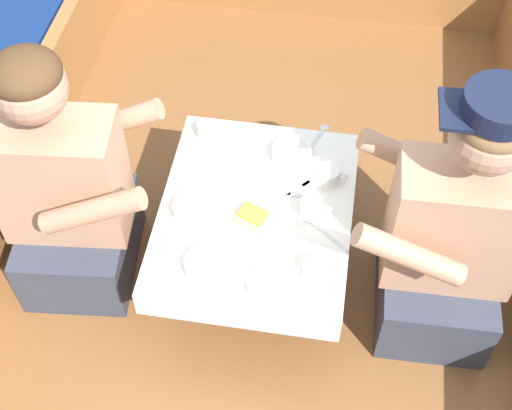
% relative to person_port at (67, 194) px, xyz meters
% --- Properties ---
extents(ground_plane, '(60.00, 60.00, 0.00)m').
position_rel_person_port_xyz_m(ground_plane, '(0.61, -0.03, -0.70)').
color(ground_plane, navy).
extents(boat_deck, '(1.96, 3.35, 0.30)m').
position_rel_person_port_xyz_m(boat_deck, '(0.61, -0.03, -0.55)').
color(boat_deck, brown).
rests_on(boat_deck, ground_plane).
extents(cockpit_table, '(0.62, 0.76, 0.37)m').
position_rel_person_port_xyz_m(cockpit_table, '(0.61, 0.06, -0.07)').
color(cockpit_table, '#B2B2B7').
rests_on(cockpit_table, boat_deck).
extents(person_port, '(0.55, 0.48, 0.98)m').
position_rel_person_port_xyz_m(person_port, '(0.00, 0.00, 0.00)').
color(person_port, '#333847').
rests_on(person_port, boat_deck).
extents(person_starboard, '(0.53, 0.45, 1.01)m').
position_rel_person_port_xyz_m(person_starboard, '(1.22, 0.01, 0.01)').
color(person_starboard, '#333847').
rests_on(person_starboard, boat_deck).
extents(plate_sandwich, '(0.21, 0.21, 0.01)m').
position_rel_person_port_xyz_m(plate_sandwich, '(0.61, 0.00, -0.03)').
color(plate_sandwich, white).
rests_on(plate_sandwich, cockpit_table).
extents(plate_bread, '(0.19, 0.19, 0.01)m').
position_rel_person_port_xyz_m(plate_bread, '(0.49, 0.25, -0.03)').
color(plate_bread, white).
rests_on(plate_bread, cockpit_table).
extents(sandwich, '(0.12, 0.11, 0.05)m').
position_rel_person_port_xyz_m(sandwich, '(0.61, 0.00, -0.00)').
color(sandwich, '#E0BC7F').
rests_on(sandwich, plate_sandwich).
extents(bowl_port_near, '(0.14, 0.14, 0.04)m').
position_rel_person_port_xyz_m(bowl_port_near, '(0.50, -0.19, -0.01)').
color(bowl_port_near, white).
rests_on(bowl_port_near, cockpit_table).
extents(bowl_starboard_near, '(0.11, 0.11, 0.04)m').
position_rel_person_port_xyz_m(bowl_starboard_near, '(0.69, -0.23, -0.01)').
color(bowl_starboard_near, white).
rests_on(bowl_starboard_near, cockpit_table).
extents(bowl_center_far, '(0.14, 0.14, 0.04)m').
position_rel_person_port_xyz_m(bowl_center_far, '(0.70, 0.31, -0.01)').
color(bowl_center_far, white).
rests_on(bowl_center_far, cockpit_table).
extents(bowl_port_far, '(0.12, 0.12, 0.04)m').
position_rel_person_port_xyz_m(bowl_port_far, '(0.41, 0.01, -0.01)').
color(bowl_port_far, white).
rests_on(bowl_port_far, cockpit_table).
extents(coffee_cup_port, '(0.11, 0.08, 0.05)m').
position_rel_person_port_xyz_m(coffee_cup_port, '(0.83, -0.15, -0.01)').
color(coffee_cup_port, white).
rests_on(coffee_cup_port, cockpit_table).
extents(coffee_cup_starboard, '(0.10, 0.07, 0.07)m').
position_rel_person_port_xyz_m(coffee_cup_starboard, '(0.79, 0.07, 0.00)').
color(coffee_cup_starboard, white).
rests_on(coffee_cup_starboard, cockpit_table).
extents(coffee_cup_center, '(0.11, 0.08, 0.06)m').
position_rel_person_port_xyz_m(coffee_cup_center, '(0.83, 0.22, -0.00)').
color(coffee_cup_center, white).
rests_on(coffee_cup_center, cockpit_table).
extents(tin_can, '(0.07, 0.07, 0.05)m').
position_rel_person_port_xyz_m(tin_can, '(0.39, 0.36, -0.01)').
color(tin_can, silver).
rests_on(tin_can, cockpit_table).
extents(utensil_spoon_starboard, '(0.08, 0.16, 0.01)m').
position_rel_person_port_xyz_m(utensil_spoon_starboard, '(0.78, 0.42, -0.03)').
color(utensil_spoon_starboard, silver).
rests_on(utensil_spoon_starboard, cockpit_table).
extents(utensil_spoon_center, '(0.17, 0.03, 0.01)m').
position_rel_person_port_xyz_m(utensil_spoon_center, '(0.69, 0.14, -0.03)').
color(utensil_spoon_center, silver).
rests_on(utensil_spoon_center, cockpit_table).
extents(utensil_fork_starboard, '(0.13, 0.14, 0.00)m').
position_rel_person_port_xyz_m(utensil_fork_starboard, '(0.73, 0.16, -0.03)').
color(utensil_fork_starboard, silver).
rests_on(utensil_fork_starboard, cockpit_table).
extents(utensil_knife_port, '(0.14, 0.12, 0.00)m').
position_rel_person_port_xyz_m(utensil_knife_port, '(0.85, -0.01, -0.03)').
color(utensil_knife_port, silver).
rests_on(utensil_knife_port, cockpit_table).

